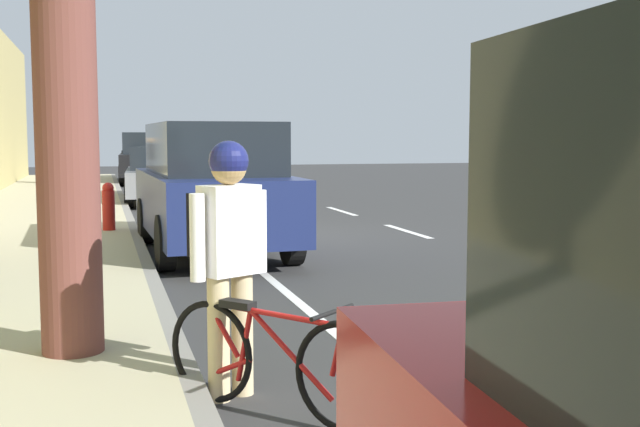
# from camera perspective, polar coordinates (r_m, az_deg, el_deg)

# --- Properties ---
(ground) EXTENTS (71.82, 71.82, 0.00)m
(ground) POSITION_cam_1_polar(r_m,az_deg,el_deg) (13.75, -4.90, -1.88)
(ground) COLOR #2F2F2F
(sidewalk) EXTENTS (3.44, 44.89, 0.15)m
(sidewalk) POSITION_cam_1_polar(r_m,az_deg,el_deg) (13.56, -20.83, -2.01)
(sidewalk) COLOR #B0A888
(sidewalk) RESTS_ON ground
(curb_edge) EXTENTS (0.16, 44.89, 0.15)m
(curb_edge) POSITION_cam_1_polar(r_m,az_deg,el_deg) (13.52, -13.22, -1.82)
(curb_edge) COLOR gray
(curb_edge) RESTS_ON ground
(lane_stripe_centre) EXTENTS (0.14, 44.20, 0.01)m
(lane_stripe_centre) POSITION_cam_1_polar(r_m,az_deg,el_deg) (14.94, 6.35, -1.28)
(lane_stripe_centre) COLOR white
(lane_stripe_centre) RESTS_ON ground
(lane_stripe_bike_edge) EXTENTS (0.12, 44.89, 0.01)m
(lane_stripe_bike_edge) POSITION_cam_1_polar(r_m,az_deg,el_deg) (13.67, -7.04, -1.93)
(lane_stripe_bike_edge) COLOR white
(lane_stripe_bike_edge) RESTS_ON ground
(parked_pickup_black_nearest) EXTENTS (2.23, 5.39, 1.95)m
(parked_pickup_black_nearest) POSITION_cam_1_polar(r_m,az_deg,el_deg) (30.88, -12.49, 3.82)
(parked_pickup_black_nearest) COLOR black
(parked_pickup_black_nearest) RESTS_ON ground
(parked_sedan_grey_second) EXTENTS (2.02, 4.49, 1.52)m
(parked_sedan_grey_second) POSITION_cam_1_polar(r_m,az_deg,el_deg) (21.55, -11.54, 2.74)
(parked_sedan_grey_second) COLOR slate
(parked_sedan_grey_second) RESTS_ON ground
(parked_suv_dark_blue_mid) EXTENTS (2.08, 4.76, 1.99)m
(parked_suv_dark_blue_mid) POSITION_cam_1_polar(r_m,az_deg,el_deg) (12.09, -7.90, 1.95)
(parked_suv_dark_blue_mid) COLOR navy
(parked_suv_dark_blue_mid) RESTS_ON ground
(bicycle_at_curb) EXTENTS (1.18, 1.33, 0.75)m
(bicycle_at_curb) POSITION_cam_1_polar(r_m,az_deg,el_deg) (5.07, -3.47, -10.60)
(bicycle_at_curb) COLOR black
(bicycle_at_curb) RESTS_ON ground
(cyclist_with_backpack) EXTENTS (0.56, 0.52, 1.76)m
(cyclist_with_backpack) POSITION_cam_1_polar(r_m,az_deg,el_deg) (5.34, -6.79, -2.03)
(cyclist_with_backpack) COLOR #C6B284
(cyclist_with_backpack) RESTS_ON ground
(pedestrian_on_phone) EXTENTS (0.23, 0.62, 1.62)m
(pedestrian_on_phone) POSITION_cam_1_polar(r_m,az_deg,el_deg) (28.94, -18.27, 3.88)
(pedestrian_on_phone) COLOR black
(pedestrian_on_phone) RESTS_ON sidewalk
(fire_hydrant) EXTENTS (0.22, 0.22, 0.84)m
(fire_hydrant) POSITION_cam_1_polar(r_m,az_deg,el_deg) (14.25, -15.13, 0.53)
(fire_hydrant) COLOR red
(fire_hydrant) RESTS_ON sidewalk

